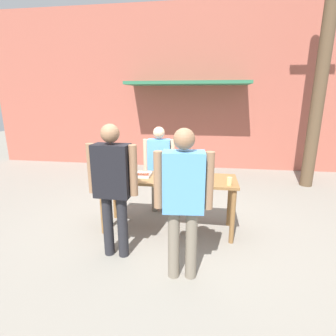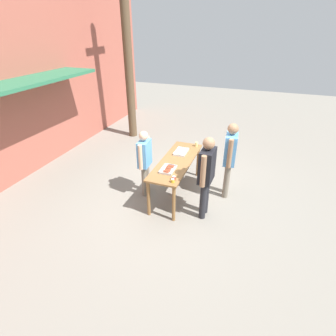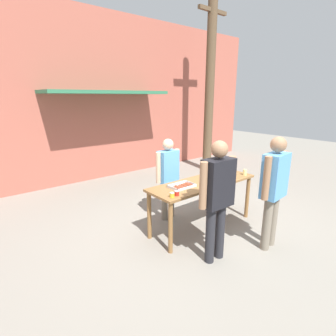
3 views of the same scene
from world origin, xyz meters
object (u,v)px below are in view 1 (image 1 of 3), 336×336
Objects in this scene: condiment_jar_mustard at (106,177)px; condiment_jar_ketchup at (113,177)px; person_server_behind_table at (159,162)px; person_customer_with_cup at (183,194)px; beer_cup at (229,181)px; person_customer_holding_hotdog at (113,181)px; food_tray_sausages at (138,175)px; utility_pole at (323,66)px; food_tray_buns at (196,177)px.

condiment_jar_mustard is 1.00× the size of condiment_jar_ketchup.
person_customer_with_cup reaches higher than person_server_behind_table.
person_customer_with_cup is at bearing -122.34° from beer_cup.
person_customer_holding_hotdog is (0.32, -0.58, 0.14)m from condiment_jar_mustard.
food_tray_sausages is 1.41m from person_customer_with_cup.
utility_pole is at bearing 27.70° from person_server_behind_table.
person_server_behind_table is at bearing 142.60° from beer_cup.
condiment_jar_mustard is (-1.32, -0.25, 0.02)m from food_tray_buns.
condiment_jar_ketchup is 0.04× the size of person_customer_with_cup.
person_customer_with_cup is 4.84m from utility_pole.
utility_pole is at bearing 45.63° from food_tray_buns.
food_tray_buns is (0.90, 0.00, 0.01)m from food_tray_sausages.
person_server_behind_table is 0.89× the size of person_customer_holding_hotdog.
person_server_behind_table is 0.30× the size of utility_pole.
person_customer_holding_hotdog is 1.00× the size of person_customer_with_cup.
condiment_jar_mustard is 5.10m from utility_pole.
utility_pole is at bearing 36.97° from condiment_jar_ketchup.
beer_cup is at bearing -41.04° from person_server_behind_table.
food_tray_buns is 1.24m from condiment_jar_ketchup.
utility_pole reaches higher than person_customer_with_cup.
person_customer_holding_hotdog reaches higher than beer_cup.
person_customer_holding_hotdog reaches higher than food_tray_sausages.
person_server_behind_table reaches higher than food_tray_sausages.
condiment_jar_mustard is 0.04× the size of person_customer_with_cup.
food_tray_buns is 0.29× the size of person_server_behind_table.
beer_cup is 0.07× the size of person_server_behind_table.
food_tray_buns is at bearing 152.27° from beer_cup.
person_customer_with_cup is (0.59, -1.77, 0.11)m from person_server_behind_table.
person_customer_holding_hotdog is at bearing -135.99° from utility_pole.
food_tray_sausages is 0.67m from person_server_behind_table.
beer_cup reaches higher than food_tray_buns.
utility_pole reaches higher than food_tray_sausages.
condiment_jar_ketchup is at bearing -143.50° from food_tray_sausages.
food_tray_sausages is 5.56× the size of condiment_jar_mustard.
condiment_jar_mustard is 0.05× the size of person_server_behind_table.
beer_cup is 1.59m from person_customer_holding_hotdog.
beer_cup is 0.06× the size of person_customer_with_cup.
condiment_jar_ketchup is at bearing 6.41° from condiment_jar_mustard.
food_tray_buns is 6.14× the size of condiment_jar_mustard.
beer_cup is 0.02× the size of utility_pole.
person_customer_holding_hotdog is at bearing -96.93° from food_tray_sausages.
person_server_behind_table is at bearing 137.06° from food_tray_buns.
utility_pole reaches higher than beer_cup.
condiment_jar_mustard is at bearing -143.64° from utility_pole.
utility_pole is at bearing 54.01° from beer_cup.
utility_pole is (3.53, 3.41, 1.64)m from person_customer_holding_hotdog.
person_customer_with_cup is (1.23, -0.89, 0.14)m from condiment_jar_mustard.
person_server_behind_table is (0.22, 0.63, 0.05)m from food_tray_sausages.
food_tray_buns is 6.14× the size of condiment_jar_ketchup.
beer_cup reaches higher than condiment_jar_ketchup.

